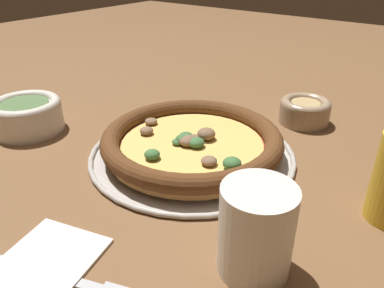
{
  "coord_description": "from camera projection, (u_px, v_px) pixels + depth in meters",
  "views": [
    {
      "loc": [
        -0.45,
        -0.35,
        0.33
      ],
      "look_at": [
        0.0,
        0.0,
        0.02
      ],
      "focal_mm": 35.0,
      "sensor_mm": 36.0,
      "label": 1
    }
  ],
  "objects": [
    {
      "name": "ground_plane",
      "position": [
        192.0,
        156.0,
        0.66
      ],
      "size": [
        3.0,
        3.0,
        0.0
      ],
      "primitive_type": "plane",
      "color": "brown"
    },
    {
      "name": "pizza_tray",
      "position": [
        192.0,
        154.0,
        0.65
      ],
      "size": [
        0.36,
        0.36,
        0.01
      ],
      "color": "#B7B2A8",
      "rests_on": "ground_plane"
    },
    {
      "name": "pizza",
      "position": [
        192.0,
        141.0,
        0.64
      ],
      "size": [
        0.31,
        0.31,
        0.04
      ],
      "color": "#BC7F42",
      "rests_on": "pizza_tray"
    },
    {
      "name": "bowl_near",
      "position": [
        305.0,
        110.0,
        0.77
      ],
      "size": [
        0.1,
        0.1,
        0.05
      ],
      "color": "#9E8466",
      "rests_on": "ground_plane"
    },
    {
      "name": "bowl_far",
      "position": [
        27.0,
        114.0,
        0.73
      ],
      "size": [
        0.13,
        0.13,
        0.06
      ],
      "color": "silver",
      "rests_on": "ground_plane"
    },
    {
      "name": "drinking_cup",
      "position": [
        256.0,
        231.0,
        0.4
      ],
      "size": [
        0.08,
        0.08,
        0.11
      ],
      "color": "silver",
      "rests_on": "ground_plane"
    },
    {
      "name": "napkin",
      "position": [
        45.0,
        261.0,
        0.43
      ],
      "size": [
        0.15,
        0.13,
        0.01
      ],
      "rotation": [
        0.0,
        0.0,
        0.27
      ],
      "color": "white",
      "rests_on": "ground_plane"
    },
    {
      "name": "fork",
      "position": [
        73.0,
        280.0,
        0.41
      ],
      "size": [
        0.08,
        0.18,
        0.0
      ],
      "rotation": [
        0.0,
        0.0,
        11.32
      ],
      "color": "#B7B7BC",
      "rests_on": "ground_plane"
    }
  ]
}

